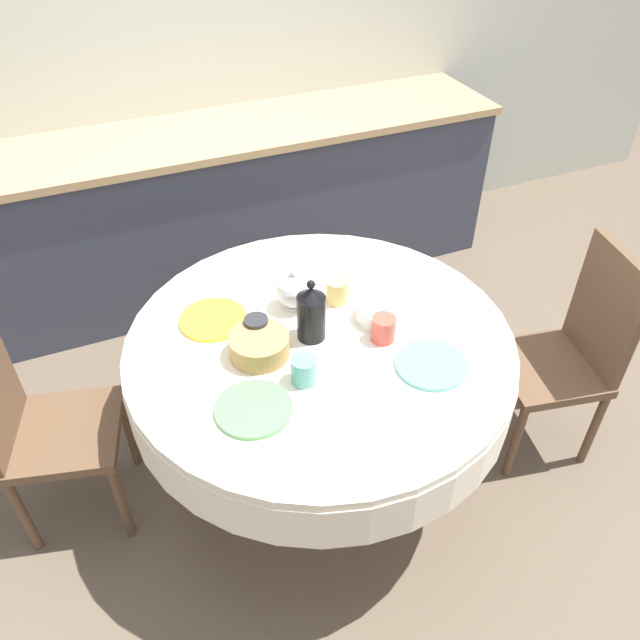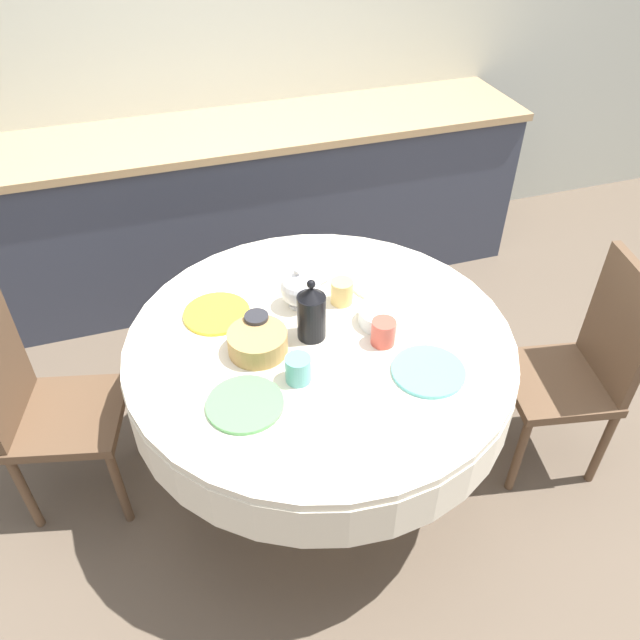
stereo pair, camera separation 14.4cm
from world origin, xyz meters
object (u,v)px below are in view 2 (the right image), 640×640
at_px(teapot, 298,289).
at_px(chair_right, 40,400).
at_px(coffee_carafe, 311,313).
at_px(chair_left, 582,363).

bearing_deg(teapot, chair_right, 177.01).
bearing_deg(coffee_carafe, teapot, 88.30).
xyz_separation_m(chair_left, teapot, (-1.04, 0.40, 0.32)).
bearing_deg(coffee_carafe, chair_left, -11.89).
height_order(chair_left, teapot, chair_left).
height_order(chair_right, teapot, chair_right).
height_order(coffee_carafe, teapot, coffee_carafe).
distance_m(coffee_carafe, teapot, 0.18).
relative_size(chair_left, coffee_carafe, 3.98).
distance_m(chair_left, teapot, 1.16).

